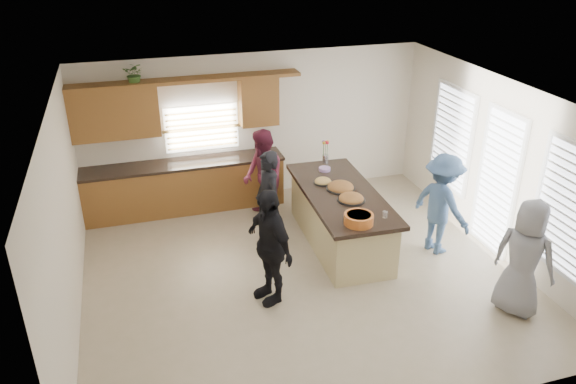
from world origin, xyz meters
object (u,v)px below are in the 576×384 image
object	(u,v)px
island	(340,219)
woman_left_front	(269,246)
woman_left_back	(268,201)
woman_left_mid	(263,177)
woman_right_back	(442,204)
salad_bowl	(359,219)
woman_right_front	(524,258)

from	to	relation	value
island	woman_left_front	xyz separation A→B (m)	(-1.52, -1.16, 0.41)
woman_left_back	woman_left_front	world-z (taller)	woman_left_front
woman_left_mid	woman_left_front	xyz separation A→B (m)	(-0.50, -2.31, 0.01)
woman_right_back	island	bearing A→B (deg)	47.76
salad_bowl	woman_right_front	size ratio (longest dim) A/B	0.25
island	salad_bowl	size ratio (longest dim) A/B	6.36
island	woman_left_back	xyz separation A→B (m)	(-1.18, 0.22, 0.39)
woman_left_back	woman_left_front	distance (m)	1.42
woman_right_back	woman_right_front	distance (m)	1.75
woman_right_front	woman_left_mid	bearing A→B (deg)	5.87
woman_right_back	woman_left_mid	bearing A→B (deg)	36.37
island	woman_left_front	bearing A→B (deg)	-140.68
woman_left_mid	woman_right_front	size ratio (longest dim) A/B	1.01
salad_bowl	woman_left_mid	world-z (taller)	woman_left_mid
woman_left_mid	woman_right_front	world-z (taller)	woman_left_mid
woman_left_mid	woman_right_front	xyz separation A→B (m)	(2.70, -3.56, -0.00)
island	woman_left_front	size ratio (longest dim) A/B	1.58
woman_left_back	woman_left_mid	bearing A→B (deg)	162.38
island	woman_left_mid	distance (m)	1.58
island	woman_right_back	distance (m)	1.65
island	woman_left_front	distance (m)	1.96
woman_left_back	woman_right_back	distance (m)	2.78
island	woman_right_back	size ratio (longest dim) A/B	1.62
woman_left_mid	woman_left_back	bearing A→B (deg)	-16.45
woman_left_back	woman_right_front	xyz separation A→B (m)	(2.86, -2.63, 0.00)
woman_left_front	woman_right_front	distance (m)	3.44
island	woman_left_mid	xyz separation A→B (m)	(-1.02, 1.14, 0.40)
woman_left_mid	salad_bowl	bearing A→B (deg)	14.85
salad_bowl	woman_right_back	bearing A→B (deg)	13.54
woman_left_back	woman_right_back	bearing A→B (deg)	63.44
island	woman_right_back	bearing A→B (deg)	-22.97
woman_right_front	salad_bowl	bearing A→B (deg)	22.26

